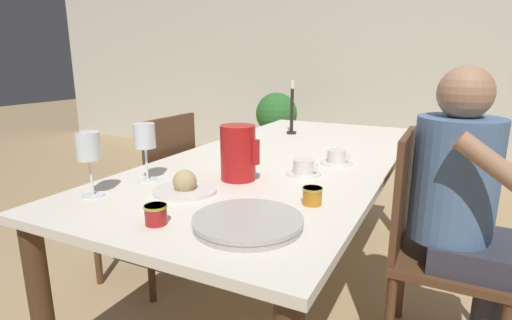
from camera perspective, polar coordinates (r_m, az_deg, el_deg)
ground_plane at (r=2.21m, az=3.97°, el=-18.33°), size 20.00×20.00×0.00m
wall_back at (r=4.75m, az=18.65°, el=14.77°), size 10.00×0.06×2.60m
dining_table at (r=1.94m, az=4.30°, el=-1.67°), size 0.98×2.17×0.74m
chair_person_side at (r=1.75m, az=23.67°, el=-10.84°), size 0.42×0.42×0.91m
chair_opposite at (r=2.19m, az=-14.23°, el=-5.12°), size 0.42×0.42×0.91m
person_seated at (r=1.67m, az=27.41°, el=-4.85°), size 0.39×0.41×1.17m
red_pitcher at (r=1.51m, az=-2.59°, el=1.09°), size 0.16×0.13×0.21m
wine_glass_water at (r=1.53m, az=-15.60°, el=3.00°), size 0.08×0.08×0.22m
wine_glass_juice at (r=1.41m, az=-22.83°, el=1.37°), size 0.08×0.08×0.22m
teacup_near_person at (r=1.60m, az=6.83°, el=-1.17°), size 0.14×0.14×0.06m
teacup_across at (r=1.79m, az=11.46°, el=0.30°), size 0.14×0.14×0.06m
serving_tray at (r=1.10m, az=-1.17°, el=-8.91°), size 0.30×0.30×0.03m
bread_plate at (r=1.40m, az=-10.10°, el=-3.69°), size 0.22×0.22×0.08m
jam_jar_amber at (r=1.15m, az=-14.13°, el=-7.43°), size 0.06×0.06×0.06m
jam_jar_red at (r=1.27m, az=8.05°, el=-4.98°), size 0.06×0.06×0.06m
candlestick_tall at (r=2.47m, az=5.14°, el=6.68°), size 0.06×0.06×0.33m
potted_plant at (r=4.54m, az=2.94°, el=6.13°), size 0.47×0.47×0.83m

